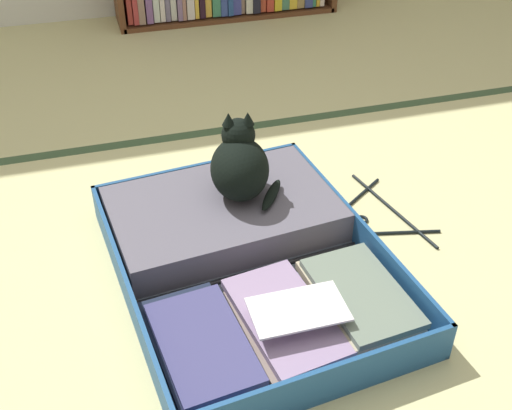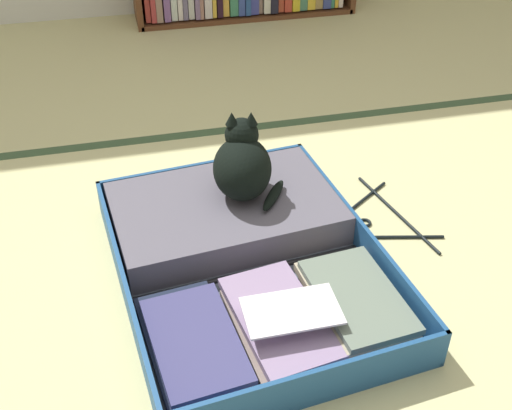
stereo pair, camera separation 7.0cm
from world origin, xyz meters
The scene contains 5 objects.
ground_plane centered at (0.00, 0.00, 0.00)m, with size 10.00×10.00×0.00m, color #C5C086.
tatami_border centered at (0.00, 1.00, 0.00)m, with size 4.80×0.05×0.00m.
open_suitcase centered at (0.01, 0.23, 0.05)m, with size 0.79×0.98×0.12m.
black_cat centered at (0.06, 0.42, 0.21)m, with size 0.25×0.26×0.25m.
clothes_hanger centered at (0.51, 0.33, 0.01)m, with size 0.26×0.44×0.01m.
Camera 1 is at (-0.34, -1.13, 1.23)m, focal length 44.84 mm.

